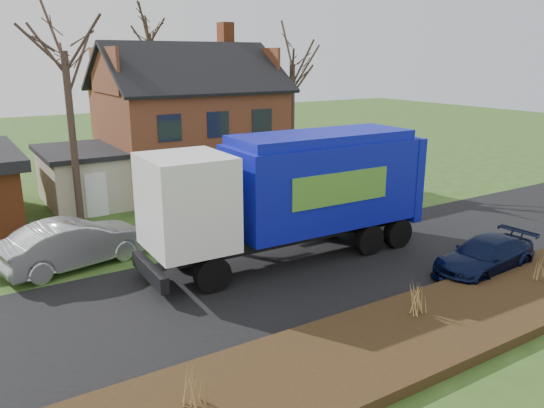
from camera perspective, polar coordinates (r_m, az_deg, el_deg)
ground at (r=18.76m, az=3.07°, el=-7.41°), size 120.00×120.00×0.00m
road at (r=18.75m, az=3.07°, el=-7.38°), size 80.00×7.00×0.02m
mulch_verge at (r=15.11m, az=15.01°, el=-13.30°), size 80.00×3.50×0.30m
main_house at (r=30.44m, az=-9.82°, el=9.13°), size 12.95×8.95×9.26m
garbage_truck at (r=19.38m, az=2.54°, el=1.70°), size 10.88×3.10×4.64m
silver_sedan at (r=20.34m, az=-20.46°, el=-3.97°), size 5.47×2.87×1.72m
navy_wagon at (r=19.93m, az=21.93°, el=-5.22°), size 4.42×2.05×1.25m
tree_front_west at (r=24.81m, az=-21.75°, el=17.63°), size 3.54×3.54×10.51m
tree_front_east at (r=30.91m, az=2.23°, el=16.88°), size 3.56×3.56×9.89m
tree_back at (r=38.50m, az=-13.25°, el=19.14°), size 3.78×3.78×11.98m
grass_clump_west at (r=11.61m, az=-8.23°, el=-18.65°), size 0.39×0.32×1.02m
grass_clump_mid at (r=15.63m, az=15.38°, el=-9.66°), size 0.36×0.29×1.00m
grass_clump_east at (r=19.32m, az=27.15°, el=-6.14°), size 0.35×0.29×0.88m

